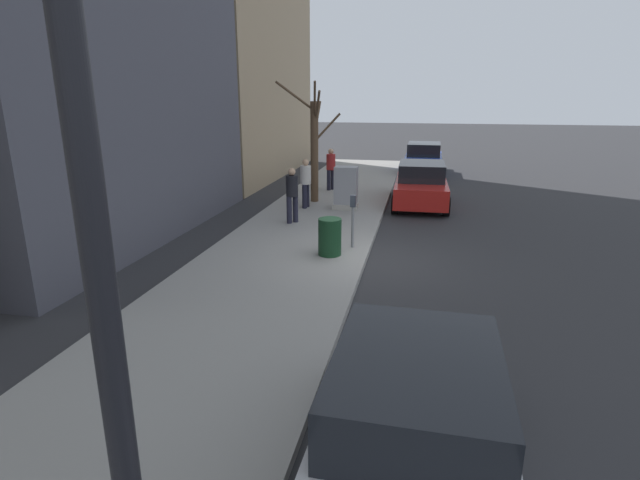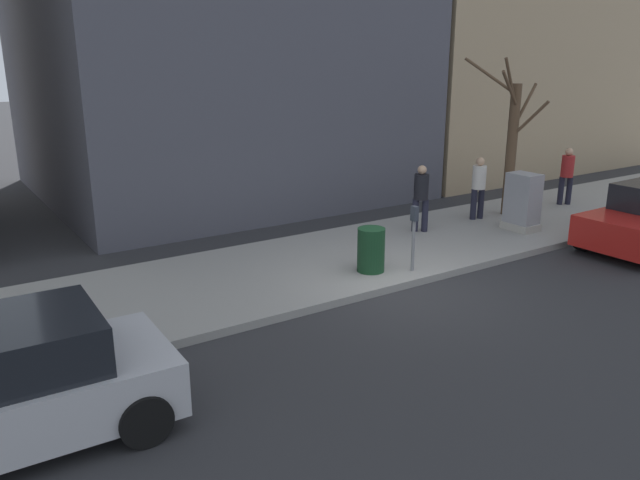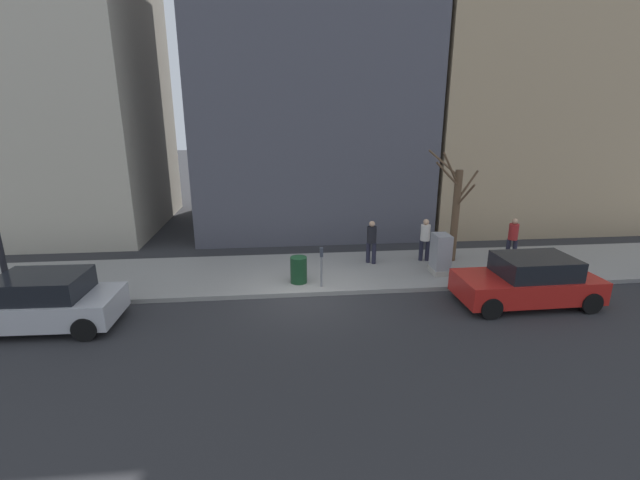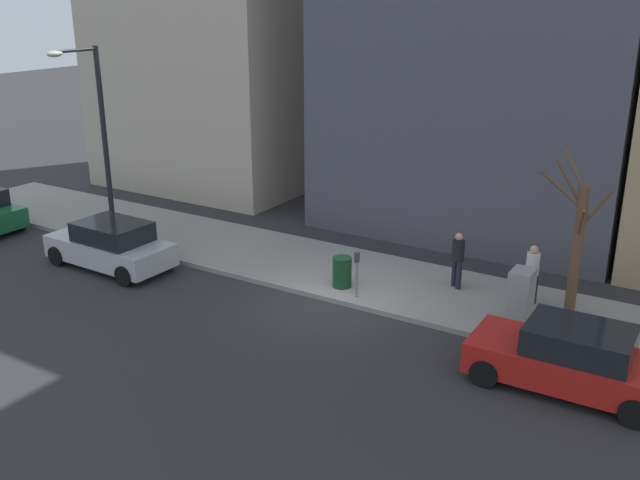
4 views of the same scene
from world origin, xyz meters
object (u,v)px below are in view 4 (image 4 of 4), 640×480
object	(u,v)px
bare_tree	(577,242)
parking_meter	(357,270)
utility_box	(521,297)
streetlamp	(97,128)
parked_car_silver	(111,245)
parked_car_red	(570,358)
pedestrian_midblock	(532,271)
trash_bin	(342,272)
pedestrian_far_corner	(458,257)

from	to	relation	value
bare_tree	parking_meter	bearing A→B (deg)	111.96
utility_box	streetlamp	distance (m)	14.49
parked_car_silver	parked_car_red	bearing A→B (deg)	-88.12
parking_meter	pedestrian_midblock	bearing A→B (deg)	-62.47
parked_car_silver	streetlamp	world-z (taller)	streetlamp
bare_tree	streetlamp	bearing A→B (deg)	98.74
parking_meter	bare_tree	xyz separation A→B (m)	(2.15, -5.33, 1.14)
pedestrian_midblock	trash_bin	bearing A→B (deg)	-151.44
utility_box	bare_tree	distance (m)	2.06
utility_box	streetlamp	xyz separation A→B (m)	(-1.02, 14.10, 3.17)
utility_box	trash_bin	distance (m)	5.11
parked_car_red	streetlamp	world-z (taller)	streetlamp
parked_car_red	pedestrian_far_corner	bearing A→B (deg)	46.47
pedestrian_far_corner	pedestrian_midblock	bearing A→B (deg)	38.87
parked_car_silver	parking_meter	size ratio (longest dim) A/B	3.15
pedestrian_far_corner	utility_box	bearing A→B (deg)	6.72
parking_meter	streetlamp	distance (m)	10.20
parked_car_silver	pedestrian_far_corner	world-z (taller)	pedestrian_far_corner
parked_car_silver	parking_meter	distance (m)	8.08
streetlamp	trash_bin	xyz separation A→B (m)	(0.62, -9.02, -3.42)
parked_car_red	bare_tree	size ratio (longest dim) A/B	1.01
trash_bin	pedestrian_midblock	size ratio (longest dim) A/B	0.54
parked_car_red	bare_tree	world-z (taller)	bare_tree
parked_car_red	pedestrian_midblock	xyz separation A→B (m)	(3.83, 1.95, 0.35)
trash_bin	pedestrian_far_corner	world-z (taller)	pedestrian_far_corner
parked_car_silver	streetlamp	xyz separation A→B (m)	(1.54, 1.85, 3.28)
parked_car_red	streetlamp	size ratio (longest dim) A/B	0.65
parking_meter	streetlamp	size ratio (longest dim) A/B	0.21
streetlamp	utility_box	bearing A→B (deg)	-85.87
streetlamp	pedestrian_midblock	xyz separation A→B (m)	(2.38, -13.99, -2.93)
bare_tree	pedestrian_far_corner	distance (m)	3.36
streetlamp	parked_car_red	bearing A→B (deg)	-95.20
parked_car_red	streetlamp	bearing A→B (deg)	83.95
parked_car_silver	trash_bin	distance (m)	7.48
bare_tree	pedestrian_midblock	world-z (taller)	bare_tree
pedestrian_midblock	parked_car_silver	bearing A→B (deg)	-153.06
parked_car_silver	pedestrian_midblock	xyz separation A→B (m)	(3.93, -12.14, 0.35)
parking_meter	pedestrian_midblock	size ratio (longest dim) A/B	0.81
bare_tree	trash_bin	world-z (taller)	bare_tree
parked_car_red	parked_car_silver	world-z (taller)	same
parking_meter	parked_car_silver	bearing A→B (deg)	102.24
pedestrian_midblock	pedestrian_far_corner	xyz separation A→B (m)	(-0.08, 2.12, 0.00)
bare_tree	trash_bin	bearing A→B (deg)	105.67
parking_meter	pedestrian_far_corner	size ratio (longest dim) A/B	0.81
streetlamp	pedestrian_midblock	world-z (taller)	streetlamp
parked_car_silver	utility_box	distance (m)	12.52
trash_bin	pedestrian_midblock	world-z (taller)	pedestrian_midblock
bare_tree	trash_bin	size ratio (longest dim) A/B	4.65
parked_car_silver	bare_tree	world-z (taller)	bare_tree
utility_box	trash_bin	bearing A→B (deg)	94.50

